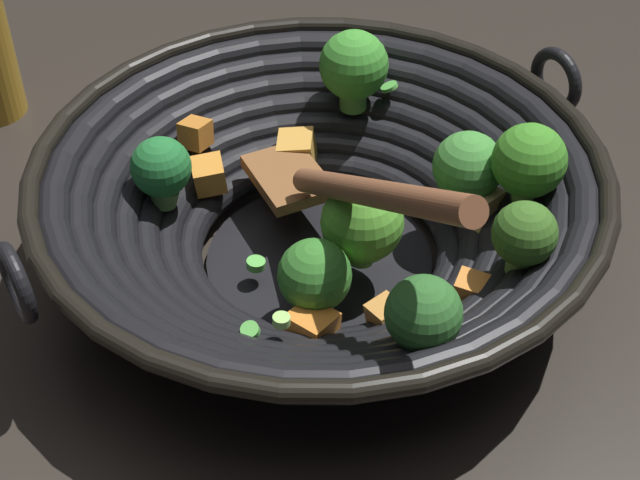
{
  "coord_description": "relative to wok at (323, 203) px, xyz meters",
  "views": [
    {
      "loc": [
        0.52,
        -0.15,
        0.51
      ],
      "look_at": [
        0.0,
        -0.0,
        0.03
      ],
      "focal_mm": 54.84,
      "sensor_mm": 36.0,
      "label": 1
    }
  ],
  "objects": [
    {
      "name": "ground_plane",
      "position": [
        -0.0,
        -0.0,
        -0.06
      ],
      "size": [
        4.0,
        4.0,
        0.0
      ],
      "primitive_type": "plane",
      "color": "#28231E"
    },
    {
      "name": "wok",
      "position": [
        0.0,
        0.0,
        0.0
      ],
      "size": [
        0.41,
        0.44,
        0.2
      ],
      "color": "black",
      "rests_on": "ground"
    }
  ]
}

